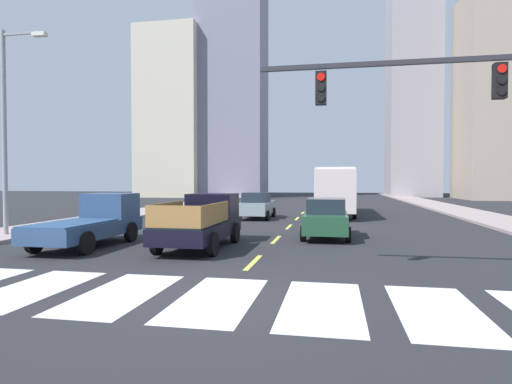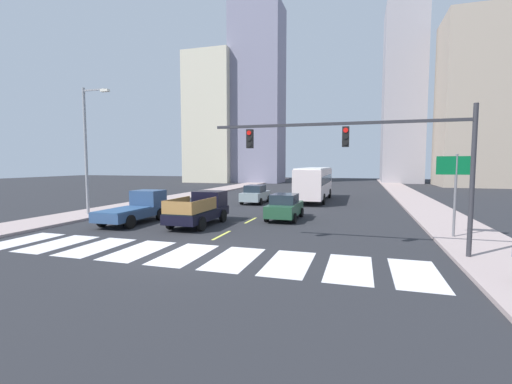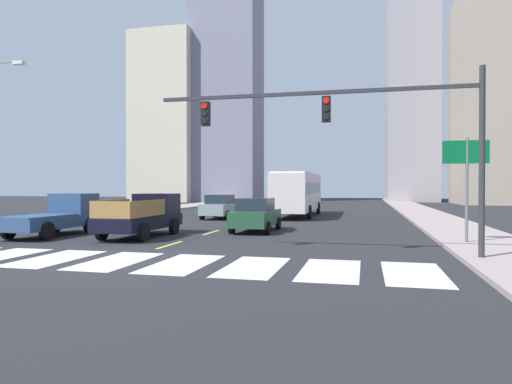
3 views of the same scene
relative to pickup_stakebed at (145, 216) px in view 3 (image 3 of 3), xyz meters
The scene contains 28 objects.
ground_plane 7.24m from the pickup_stakebed, 69.78° to the right, with size 160.00×160.00×0.00m, color #25262B.
sidewalk_right 18.49m from the pickup_stakebed, 37.58° to the left, with size 3.58×110.00×0.15m, color #A6918E.
sidewalk_left 14.88m from the pickup_stakebed, 130.67° to the left, with size 3.58×110.00×0.15m, color #A6918E.
crosswalk_stripe_3 6.80m from the pickup_stakebed, 87.56° to the right, with size 1.59×3.59×0.01m, color silver.
crosswalk_stripe_4 7.24m from the pickup_stakebed, 69.78° to the right, with size 1.59×3.59×0.01m, color silver.
crosswalk_stripe_5 8.25m from the pickup_stakebed, 55.23° to the right, with size 1.59×3.59×0.01m, color silver.
crosswalk_stripe_6 9.66m from the pickup_stakebed, 44.44° to the right, with size 1.59×3.59×0.01m, color silver.
crosswalk_stripe_7 11.33m from the pickup_stakebed, 36.62° to the right, with size 1.59×3.59×0.01m, color silver.
crosswalk_stripe_8 13.15m from the pickup_stakebed, 30.89° to the right, with size 1.59×3.59×0.01m, color silver.
lane_dash_0 3.81m from the pickup_stakebed, 47.77° to the right, with size 0.16×2.40×0.01m, color #D5D54F.
lane_dash_1 3.49m from the pickup_stakebed, 42.43° to the left, with size 0.16×2.40×0.01m, color #D5D54F.
lane_dash_2 7.74m from the pickup_stakebed, 71.16° to the left, with size 0.16×2.40×0.01m, color #D5D54F.
lane_dash_3 12.55m from the pickup_stakebed, 78.57° to the left, with size 0.16×2.40×0.01m, color #D5D54F.
lane_dash_4 17.47m from the pickup_stakebed, 81.83° to the left, with size 0.16×2.40×0.01m, color #D5D54F.
lane_dash_5 22.42m from the pickup_stakebed, 83.64° to the left, with size 0.16×2.40×0.01m, color #D5D54F.
lane_dash_6 27.40m from the pickup_stakebed, 84.80° to the left, with size 0.16×2.40×0.01m, color #D5D54F.
lane_dash_7 32.38m from the pickup_stakebed, 85.60° to the left, with size 0.16×2.40×0.01m, color #D5D54F.
pickup_stakebed is the anchor object (origin of this frame).
pickup_dark 4.26m from the pickup_stakebed, behind, with size 2.18×5.20×1.96m.
city_bus 16.40m from the pickup_stakebed, 72.51° to the left, with size 2.72×10.80×3.32m.
sedan_near_right 5.61m from the pickup_stakebed, 35.94° to the left, with size 2.02×4.40×1.72m.
sedan_near_left 11.83m from the pickup_stakebed, 90.62° to the left, with size 2.02×4.40×1.72m.
traffic_signal_gantry 11.37m from the pickup_stakebed, 23.35° to the right, with size 10.56×0.27×6.00m.
direction_sign_green 13.96m from the pickup_stakebed, ahead, with size 1.70×0.12×4.20m.
tower_tall_centre 54.44m from the pickup_stakebed, 59.82° to the left, with size 9.97×10.23×27.37m, color tan.
block_mid_left 53.01m from the pickup_stakebed, 112.50° to the left, with size 9.59×11.30×25.59m, color beige.
block_mid_right 59.50m from the pickup_stakebed, 72.91° to the left, with size 7.39×9.12×33.36m, color #9C979E.
block_low_left 51.30m from the pickup_stakebed, 102.59° to the left, with size 9.93×7.56×34.23m, color gray.
Camera 3 is at (7.51, -12.75, 2.32)m, focal length 32.14 mm.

